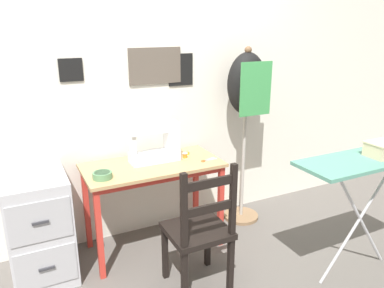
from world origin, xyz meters
name	(u,v)px	position (x,y,z in m)	size (l,w,h in m)	color
ground_plane	(167,262)	(0.00, 0.00, 0.00)	(14.00, 14.00, 0.00)	#5B5651
wall_back	(136,84)	(0.00, 0.59, 1.28)	(10.00, 0.07, 2.55)	silver
sewing_table	(153,176)	(0.00, 0.25, 0.62)	(1.05, 0.52, 0.71)	tan
sewing_machine	(157,143)	(0.06, 0.31, 0.86)	(0.40, 0.15, 0.33)	white
fabric_bowl	(102,175)	(-0.41, 0.14, 0.74)	(0.13, 0.13, 0.05)	#56895B
scissors	(206,160)	(0.40, 0.14, 0.72)	(0.14, 0.06, 0.01)	silver
thread_spool_near_machine	(185,156)	(0.27, 0.26, 0.73)	(0.04, 0.04, 0.04)	orange
thread_spool_mid_table	(187,153)	(0.33, 0.32, 0.73)	(0.04, 0.04, 0.03)	yellow
wooden_chair	(199,231)	(0.09, -0.35, 0.43)	(0.40, 0.38, 0.92)	black
filing_cabinet	(39,226)	(-0.84, 0.29, 0.38)	(0.41, 0.57, 0.76)	#B7B7BC
dress_form	(246,94)	(0.89, 0.34, 1.17)	(0.35, 0.32, 1.56)	#846647
ironing_board	(368,164)	(1.18, -0.70, 0.83)	(1.04, 0.35, 0.89)	#518E7A
storage_box	(382,149)	(1.26, -0.72, 0.94)	(0.20, 0.16, 0.10)	beige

